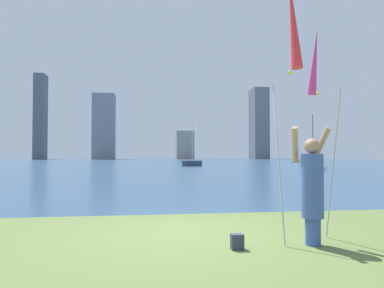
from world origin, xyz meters
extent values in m
cube|color=#2D4C6B|center=(0.00, 61.01, -0.06)|extent=(120.00, 117.99, 0.12)
cube|color=#2D381C|center=(0.00, 2.01, -0.02)|extent=(120.00, 0.70, 0.02)
cylinder|color=#3F59A5|center=(1.83, -1.12, 0.21)|extent=(0.24, 0.24, 0.42)
cylinder|color=#3F59A5|center=(1.83, -1.12, 0.92)|extent=(0.34, 0.34, 1.00)
sphere|color=tan|center=(1.83, -1.12, 1.54)|extent=(0.24, 0.24, 0.24)
cylinder|color=tan|center=(1.61, -0.98, 1.57)|extent=(0.24, 0.39, 0.58)
cylinder|color=tan|center=(2.04, -0.98, 1.57)|extent=(0.24, 0.39, 0.58)
cylinder|color=#B2B2B7|center=(1.36, -0.92, 1.31)|extent=(0.02, 0.48, 2.59)
cone|color=red|center=(1.36, -1.51, 3.38)|extent=(0.16, 0.42, 1.52)
sphere|color=yellow|center=(1.36, -1.38, 2.62)|extent=(0.06, 0.06, 0.06)
cylinder|color=#B2B2B7|center=(2.29, -0.92, 1.25)|extent=(0.02, 0.52, 2.45)
cone|color=#D83399|center=(2.29, -0.31, 3.08)|extent=(0.16, 0.39, 1.17)
sphere|color=yellow|center=(2.29, -0.42, 2.50)|extent=(0.06, 0.06, 0.06)
cube|color=#33384C|center=(0.59, -1.20, 0.11)|extent=(0.18, 0.14, 0.23)
cube|color=silver|center=(26.17, 52.64, 0.27)|extent=(2.19, 2.28, 0.54)
cylinder|color=silver|center=(26.17, 52.64, 2.08)|extent=(0.07, 0.07, 3.07)
cone|color=white|center=(26.04, 52.77, 1.43)|extent=(1.73, 1.73, 1.77)
cube|color=white|center=(14.75, 24.61, 0.19)|extent=(1.90, 2.30, 0.38)
cylinder|color=#47474C|center=(14.75, 24.61, 2.73)|extent=(0.07, 0.07, 4.70)
cube|color=#333D51|center=(5.11, 36.66, 0.34)|extent=(2.57, 2.08, 0.68)
cylinder|color=silver|center=(5.11, 36.66, 2.92)|extent=(0.08, 0.08, 4.48)
cube|color=#565B66|center=(-31.88, 105.71, 12.88)|extent=(3.03, 5.07, 25.76)
cube|color=gray|center=(-13.01, 105.57, 10.02)|extent=(6.59, 6.97, 20.04)
cube|color=gray|center=(12.63, 110.45, 4.59)|extent=(5.72, 6.19, 9.18)
cube|color=slate|center=(37.24, 107.23, 11.71)|extent=(4.95, 7.21, 23.43)
camera|label=1|loc=(-0.79, -6.35, 1.41)|focal=33.13mm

